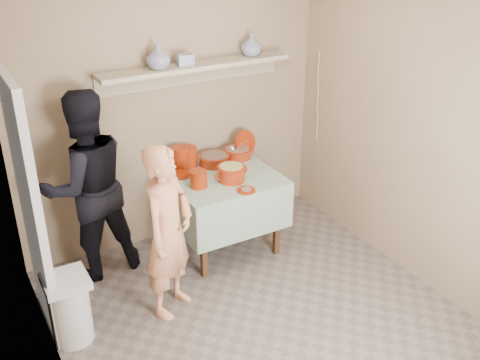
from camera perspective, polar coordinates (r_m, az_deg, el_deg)
ground at (r=4.53m, az=3.18°, el=-14.98°), size 3.50×3.50×0.00m
tile_panel at (r=4.30m, az=-20.41°, el=-3.05°), size 0.06×0.70×2.00m
plate_stack_a at (r=5.24m, az=-6.02°, el=2.20°), size 0.17×0.17×0.22m
plate_stack_b at (r=5.29m, az=-5.26°, el=2.34°), size 0.16×0.16×0.20m
bowl_stack at (r=4.90m, az=-4.24°, el=0.10°), size 0.15×0.15×0.15m
empty_bowl at (r=5.12m, az=-5.96°, el=0.55°), size 0.15×0.15×0.05m
propped_lid at (r=5.53m, az=0.54°, el=3.77°), size 0.27×0.15×0.26m
vase_right at (r=5.34m, az=1.16°, el=13.56°), size 0.25×0.25×0.20m
vase_left at (r=4.92m, az=-8.31°, el=12.30°), size 0.23×0.23×0.21m
ceramic_box at (r=5.03m, az=-5.59°, el=12.06°), size 0.15×0.12×0.10m
person_cook at (r=4.37m, az=-7.27°, el=-5.26°), size 0.62×0.59×1.43m
person_helper at (r=4.92m, az=-15.33°, el=-0.59°), size 0.88×0.72×1.69m
room_shell at (r=3.69m, az=3.78°, el=4.31°), size 3.04×3.54×2.62m
serving_table at (r=5.20m, az=-1.94°, el=-0.60°), size 0.97×0.97×0.76m
cazuela_meat_a at (r=5.33m, az=-2.67°, el=2.16°), size 0.30×0.30×0.10m
cazuela_meat_b at (r=5.48m, az=-0.24°, el=2.86°), size 0.28×0.28×0.10m
ladle at (r=5.42m, az=-0.74°, el=3.22°), size 0.08×0.26×0.19m
cazuela_rice at (r=4.99m, az=-0.87°, el=0.82°), size 0.33×0.25×0.14m
front_plate at (r=4.84m, az=0.63°, el=-1.03°), size 0.16×0.16×0.03m
wall_shelf at (r=5.13m, az=-4.61°, el=11.27°), size 1.80×0.25×0.21m
trash_bin at (r=4.46m, az=-16.89°, el=-12.38°), size 0.32×0.32×0.56m
electrical_cord at (r=5.75m, az=7.91°, el=8.33°), size 0.01×0.05×0.90m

